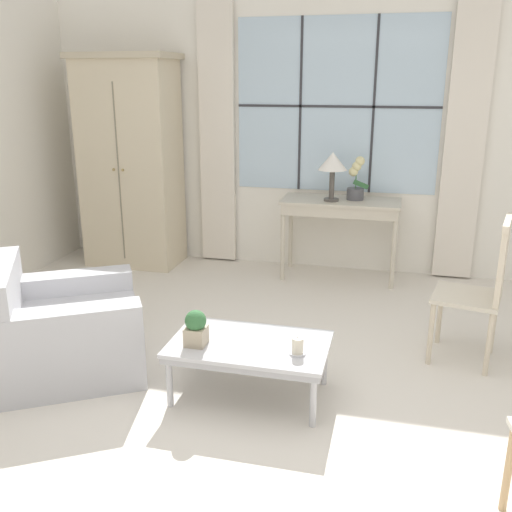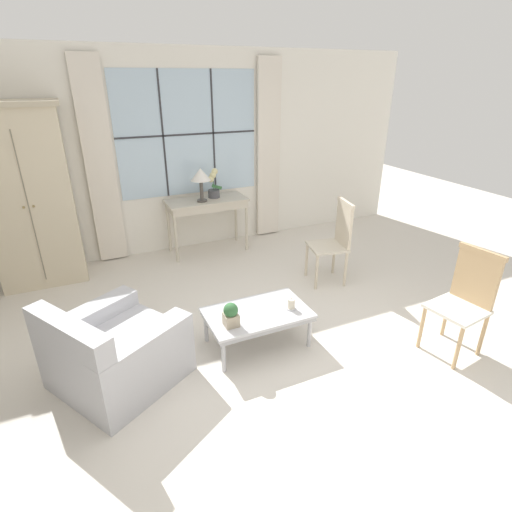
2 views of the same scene
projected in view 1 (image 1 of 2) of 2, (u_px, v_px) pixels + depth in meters
ground_plane at (269, 421)px, 3.37m from camera, size 14.00×14.00×0.00m
wall_back_windowed at (336, 134)px, 5.75m from camera, size 7.20×0.14×2.80m
armoire at (131, 162)px, 5.99m from camera, size 1.04×0.64×2.19m
console_table at (341, 209)px, 5.62m from camera, size 1.15×0.51×0.80m
table_lamp at (333, 164)px, 5.43m from camera, size 0.28×0.28×0.47m
potted_orchid at (356, 182)px, 5.56m from camera, size 0.21×0.17×0.42m
armchair_upholstered at (65, 332)px, 3.90m from camera, size 1.26×1.25×0.79m
side_chair_wooden at (484, 283)px, 3.92m from camera, size 0.52×0.52×1.06m
coffee_table at (250, 348)px, 3.56m from camera, size 0.98×0.60×0.37m
potted_plant_small at (196, 327)px, 3.48m from camera, size 0.13×0.13×0.23m
pillar_candle at (298, 347)px, 3.38m from camera, size 0.10×0.10×0.12m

